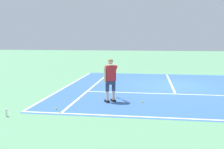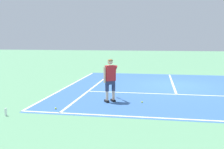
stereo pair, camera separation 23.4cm
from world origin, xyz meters
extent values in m
plane|color=#609E70|center=(0.00, 0.00, 0.00)|extent=(80.00, 80.00, 0.00)
cube|color=#3866A8|center=(0.00, -0.91, 0.00)|extent=(10.98, 10.47, 0.00)
cube|color=white|center=(0.00, -5.95, 0.00)|extent=(10.98, 0.10, 0.01)
cube|color=white|center=(0.00, -2.28, 0.00)|extent=(8.23, 0.10, 0.01)
cube|color=white|center=(0.00, 0.92, 0.00)|extent=(0.10, 6.40, 0.01)
cube|color=white|center=(-4.12, -0.91, 0.00)|extent=(0.10, 10.07, 0.01)
cube|color=white|center=(-5.49, -0.91, 0.00)|extent=(0.10, 10.07, 0.01)
cube|color=black|center=(-2.83, -4.23, 0.04)|extent=(0.25, 0.29, 0.09)
cube|color=black|center=(-2.60, -4.07, 0.04)|extent=(0.25, 0.29, 0.09)
cylinder|color=beige|center=(-2.81, -4.26, 0.27)|extent=(0.11, 0.11, 0.36)
cylinder|color=#2D3351|center=(-2.81, -4.26, 0.66)|extent=(0.14, 0.14, 0.41)
cylinder|color=beige|center=(-2.58, -4.10, 0.27)|extent=(0.11, 0.11, 0.36)
cylinder|color=#2D3351|center=(-2.58, -4.10, 0.66)|extent=(0.14, 0.14, 0.41)
cube|color=#2D3351|center=(-2.69, -4.18, 0.82)|extent=(0.39, 0.36, 0.20)
cube|color=red|center=(-2.69, -4.18, 1.16)|extent=(0.44, 0.40, 0.60)
cylinder|color=beige|center=(-2.89, -4.32, 1.11)|extent=(0.09, 0.09, 0.62)
cylinder|color=red|center=(-2.53, -3.95, 1.31)|extent=(0.22, 0.27, 0.29)
cylinder|color=beige|center=(-2.62, -3.76, 1.17)|extent=(0.23, 0.28, 0.14)
sphere|color=beige|center=(-2.70, -4.17, 1.60)|extent=(0.21, 0.21, 0.21)
ellipsoid|color=olive|center=(-2.69, -4.19, 1.66)|extent=(0.28, 0.28, 0.12)
cylinder|color=#232326|center=(-2.73, -3.57, 1.14)|extent=(0.14, 0.18, 0.03)
cylinder|color=yellow|center=(-2.82, -3.45, 1.14)|extent=(0.08, 0.10, 0.02)
torus|color=yellow|center=(-2.92, -3.30, 1.14)|extent=(0.19, 0.26, 0.30)
cylinder|color=silver|center=(-2.92, -3.30, 1.14)|extent=(0.15, 0.21, 0.25)
sphere|color=#CCE02D|center=(-4.42, -5.53, 0.03)|extent=(0.07, 0.07, 0.07)
sphere|color=#CCE02D|center=(-1.44, -4.09, 0.03)|extent=(0.07, 0.07, 0.07)
cylinder|color=white|center=(-5.72, -6.55, 0.13)|extent=(0.07, 0.07, 0.26)
camera|label=1|loc=(-1.18, -14.00, 2.49)|focal=41.30mm
camera|label=2|loc=(-0.95, -13.96, 2.49)|focal=41.30mm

